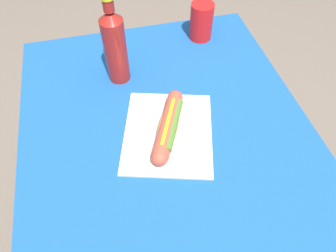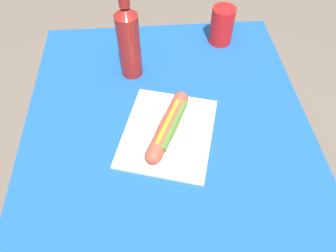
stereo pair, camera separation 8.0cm
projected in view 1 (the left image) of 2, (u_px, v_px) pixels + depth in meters
The scene contains 6 objects.
ground_plane at pixel (172, 245), 1.35m from camera, with size 6.00×6.00×0.00m, color #6B6056.
dining_table at pixel (174, 182), 0.89m from camera, with size 1.10×0.77×0.73m.
paper_wrapper at pixel (168, 132), 0.82m from camera, with size 0.27×0.23×0.01m, color silver.
hot_dog at pixel (168, 126), 0.80m from camera, with size 0.22×0.13×0.05m.
soda_bottle at pixel (115, 46), 0.86m from camera, with size 0.06×0.06×0.27m.
drinking_cup at pixel (201, 21), 1.02m from camera, with size 0.07×0.07×0.12m, color red.
Camera 1 is at (0.40, -0.12, 1.39)m, focal length 33.41 mm.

